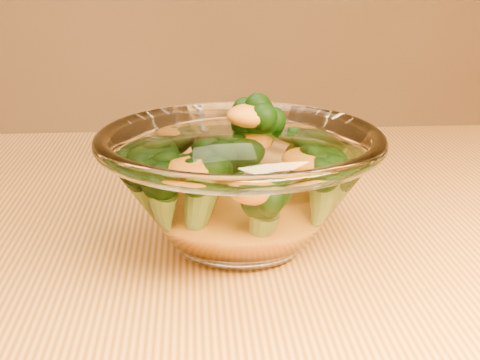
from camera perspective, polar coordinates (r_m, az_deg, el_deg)
name	(u,v)px	position (r m, az deg, el deg)	size (l,w,h in m)	color
glass_bowl	(240,186)	(0.49, 0.00, -0.50)	(0.21, 0.21, 0.09)	white
cheese_sauce	(240,211)	(0.50, 0.00, -2.63)	(0.10, 0.10, 0.03)	orange
broccoli_heap	(235,168)	(0.49, -0.46, 1.02)	(0.15, 0.13, 0.08)	black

